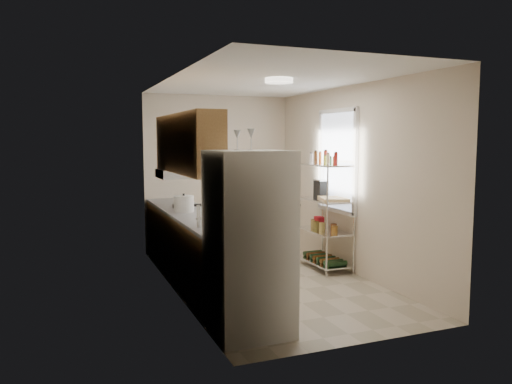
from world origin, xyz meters
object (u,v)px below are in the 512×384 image
frying_pan_large (183,206)px  espresso_machine (321,188)px  cutting_board (333,199)px  rice_cooker (184,204)px  refrigerator (249,243)px

frying_pan_large → espresso_machine: (2.01, -0.39, 0.21)m
cutting_board → espresso_machine: (0.01, 0.39, 0.11)m
rice_cooker → cutting_board: 2.11m
rice_cooker → espresso_machine: bearing=0.9°
refrigerator → cutting_board: bearing=41.9°
cutting_board → espresso_machine: size_ratio=1.84×
rice_cooker → cutting_board: size_ratio=0.57×
rice_cooker → espresso_machine: espresso_machine is taller
refrigerator → frying_pan_large: (-0.04, 2.53, 0.05)m
refrigerator → rice_cooker: refrigerator is taller
frying_pan_large → espresso_machine: 2.05m
refrigerator → espresso_machine: refrigerator is taller
rice_cooker → cutting_board: rice_cooker is taller
refrigerator → cutting_board: 2.62m
rice_cooker → cutting_board: bearing=-9.7°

